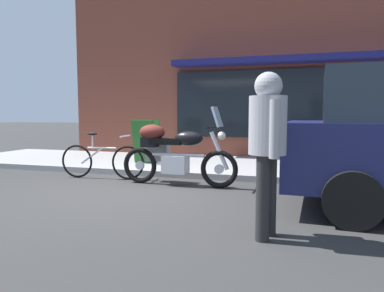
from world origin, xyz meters
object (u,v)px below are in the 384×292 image
at_px(parked_bicycle, 102,160).
at_px(touring_motorcycle, 172,151).
at_px(sandwich_board_sign, 146,141).
at_px(pedestrian_walking, 268,135).

bearing_deg(parked_bicycle, touring_motorcycle, -6.38).
height_order(parked_bicycle, sandwich_board_sign, sandwich_board_sign).
relative_size(touring_motorcycle, sandwich_board_sign, 2.14).
bearing_deg(parked_bicycle, pedestrian_walking, -36.34).
relative_size(parked_bicycle, sandwich_board_sign, 1.72).
relative_size(touring_motorcycle, pedestrian_walking, 1.28).
bearing_deg(pedestrian_walking, touring_motorcycle, 128.75).
height_order(touring_motorcycle, parked_bicycle, touring_motorcycle).
distance_m(pedestrian_walking, sandwich_board_sign, 5.18).
bearing_deg(pedestrian_walking, parked_bicycle, 143.66).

